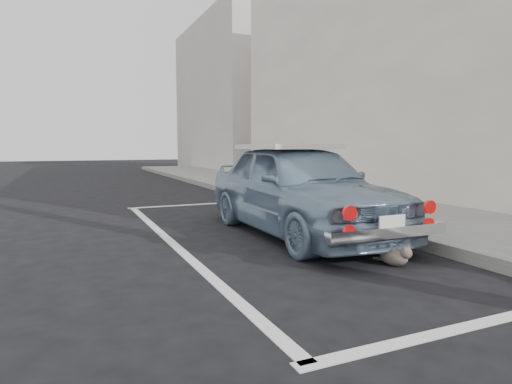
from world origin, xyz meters
TOP-DOWN VIEW (x-y plane):
  - ground at (0.00, 0.00)m, footprint 80.00×80.00m
  - sidewalk at (3.20, 2.00)m, footprint 2.80×40.00m
  - shop_building at (6.33, 4.00)m, footprint 3.50×18.00m
  - building_far at (6.35, 20.00)m, footprint 3.50×10.00m
  - pline_rear at (0.50, -0.50)m, footprint 3.00×0.12m
  - pline_front at (0.50, 6.50)m, footprint 3.00×0.12m
  - pline_side at (-0.90, 3.00)m, footprint 0.12×7.00m
  - retro_coupe at (0.94, 2.84)m, footprint 1.63×3.98m
  - cat at (1.03, 0.93)m, footprint 0.29×0.46m

SIDE VIEW (x-z plane):
  - ground at x=0.00m, z-range 0.00..0.00m
  - pline_rear at x=0.50m, z-range 0.00..0.01m
  - pline_front at x=0.50m, z-range 0.00..0.01m
  - pline_side at x=-0.90m, z-range 0.00..0.01m
  - sidewalk at x=3.20m, z-range 0.00..0.15m
  - cat at x=1.03m, z-range -0.01..0.24m
  - retro_coupe at x=0.94m, z-range 0.01..1.35m
  - shop_building at x=6.33m, z-range -0.01..6.99m
  - building_far at x=6.35m, z-range 0.00..8.00m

